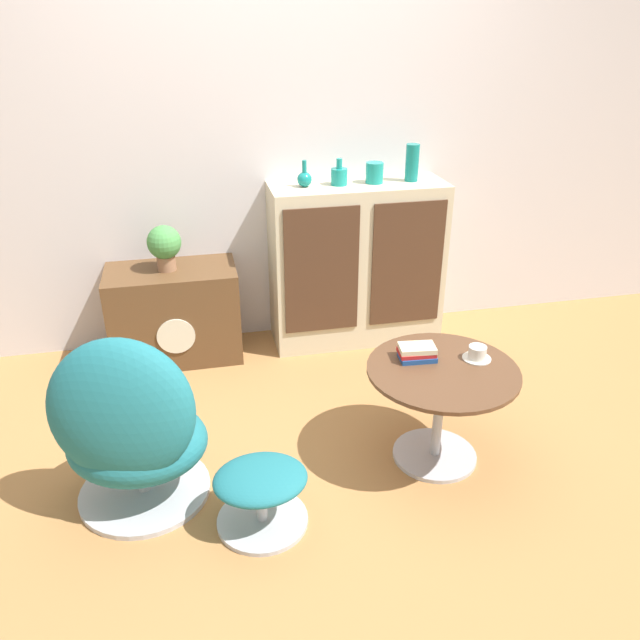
% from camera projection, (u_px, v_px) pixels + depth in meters
% --- Properties ---
extents(ground_plane, '(12.00, 12.00, 0.00)m').
position_uv_depth(ground_plane, '(326.00, 454.00, 2.92)').
color(ground_plane, '#A87542').
extents(wall_back, '(6.40, 0.06, 2.60)m').
position_uv_depth(wall_back, '(274.00, 121.00, 3.50)').
color(wall_back, silver).
rests_on(wall_back, ground_plane).
extents(sideboard, '(1.02, 0.38, 0.98)m').
position_uv_depth(sideboard, '(356.00, 264.00, 3.76)').
color(sideboard, beige).
rests_on(sideboard, ground_plane).
extents(tv_console, '(0.73, 0.41, 0.55)m').
position_uv_depth(tv_console, '(175.00, 314.00, 3.63)').
color(tv_console, brown).
rests_on(tv_console, ground_plane).
extents(egg_chair, '(0.70, 0.66, 0.81)m').
position_uv_depth(egg_chair, '(130.00, 429.00, 2.47)').
color(egg_chair, '#B7B7BC').
rests_on(egg_chair, ground_plane).
extents(ottoman, '(0.37, 0.37, 0.27)m').
position_uv_depth(ottoman, '(261.00, 488.00, 2.45)').
color(ottoman, '#B7B7BC').
rests_on(ottoman, ground_plane).
extents(coffee_table, '(0.66, 0.66, 0.48)m').
position_uv_depth(coffee_table, '(440.00, 396.00, 2.75)').
color(coffee_table, '#B7B7BC').
rests_on(coffee_table, ground_plane).
extents(vase_leftmost, '(0.08, 0.08, 0.15)m').
position_uv_depth(vase_leftmost, '(304.00, 179.00, 3.46)').
color(vase_leftmost, '#147A75').
rests_on(vase_leftmost, sideboard).
extents(vase_inner_left, '(0.09, 0.09, 0.15)m').
position_uv_depth(vase_inner_left, '(339.00, 176.00, 3.50)').
color(vase_inner_left, teal).
rests_on(vase_inner_left, sideboard).
extents(vase_inner_right, '(0.10, 0.10, 0.12)m').
position_uv_depth(vase_inner_right, '(374.00, 173.00, 3.53)').
color(vase_inner_right, teal).
rests_on(vase_inner_right, sideboard).
extents(vase_rightmost, '(0.08, 0.08, 0.21)m').
position_uv_depth(vase_rightmost, '(412.00, 163.00, 3.56)').
color(vase_rightmost, '#147A75').
rests_on(vase_rightmost, sideboard).
extents(potted_plant, '(0.19, 0.19, 0.26)m').
position_uv_depth(potted_plant, '(164.00, 245.00, 3.44)').
color(potted_plant, '#996B4C').
rests_on(potted_plant, tv_console).
extents(teacup, '(0.13, 0.13, 0.06)m').
position_uv_depth(teacup, '(477.00, 354.00, 2.75)').
color(teacup, silver).
rests_on(teacup, coffee_table).
extents(book_stack, '(0.17, 0.12, 0.06)m').
position_uv_depth(book_stack, '(417.00, 352.00, 2.75)').
color(book_stack, '#1E478C').
rests_on(book_stack, coffee_table).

